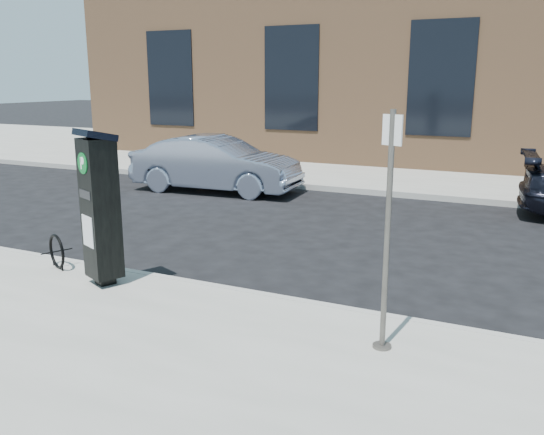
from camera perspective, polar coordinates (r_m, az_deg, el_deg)
The scene contains 9 objects.
ground at distance 7.86m, azimuth 0.33°, elevation -8.71°, with size 120.00×120.00×0.00m, color black.
sidewalk_far at distance 21.03m, azimuth 16.77°, elevation 5.02°, with size 60.00×12.00×0.15m, color gray.
curb_near at distance 7.82m, azimuth 0.27°, elevation -8.25°, with size 60.00×0.12×0.16m, color #9E9B93.
curb_far at distance 15.22m, azimuth 13.23°, elevation 2.17°, with size 60.00×0.12×0.16m, color #9E9B93.
building at distance 23.82m, azimuth 18.63°, elevation 15.67°, with size 28.00×10.05×8.25m.
parking_kiosk at distance 8.27m, azimuth -16.67°, elevation 1.08°, with size 0.64×0.61×2.19m.
sign_pole at distance 6.06m, azimuth 11.35°, elevation -1.71°, with size 0.22×0.20×2.54m.
bike_rack at distance 9.40m, azimuth -20.55°, elevation -3.18°, with size 0.52×0.26×0.54m.
car_silver at distance 15.66m, azimuth -5.58°, elevation 5.30°, with size 1.59×4.56×1.50m, color gray.
Camera 1 is at (3.08, -6.60, 2.98)m, focal length 38.00 mm.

